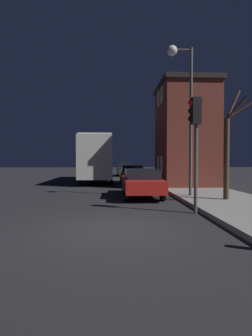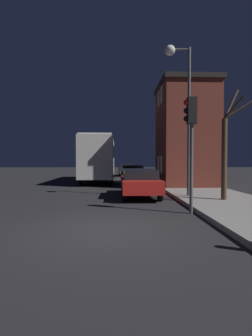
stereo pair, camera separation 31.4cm
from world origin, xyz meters
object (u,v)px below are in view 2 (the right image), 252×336
object	(u,v)px
traffic_light	(191,130)
car_far_lane	(127,169)
streetlamp	(181,89)
car_mid_lane	(132,174)
bare_tree	(226,150)
car_near_lane	(139,182)
bus	(99,156)

from	to	relation	value
traffic_light	car_far_lane	size ratio (longest dim) A/B	1.00
streetlamp	car_mid_lane	distance (m)	9.84
bare_tree	streetlamp	bearing A→B (deg)	142.17
bare_tree	car_near_lane	size ratio (longest dim) A/B	1.02
streetlamp	car_far_lane	world-z (taller)	streetlamp
bare_tree	bus	distance (m)	13.14
streetlamp	car_mid_lane	size ratio (longest dim) A/B	1.64
traffic_light	car_near_lane	size ratio (longest dim) A/B	0.86
bus	car_mid_lane	size ratio (longest dim) A/B	2.29
car_mid_lane	bus	bearing A→B (deg)	147.96
bus	car_far_lane	xyz separation A→B (m)	(2.63, 7.90, -1.42)
bus	car_near_lane	xyz separation A→B (m)	(2.64, -9.50, -1.44)
bare_tree	car_far_lane	xyz separation A→B (m)	(-3.47, 19.54, -1.49)
bus	car_near_lane	world-z (taller)	bus
car_mid_lane	bare_tree	bearing A→B (deg)	-71.22
bus	car_near_lane	distance (m)	9.96
traffic_light	car_near_lane	distance (m)	4.87
bare_tree	car_mid_lane	world-z (taller)	bare_tree
bare_tree	bus	size ratio (longest dim) A/B	0.48
streetlamp	traffic_light	size ratio (longest dim) A/B	1.76
traffic_light	bus	bearing A→B (deg)	106.36
car_near_lane	car_mid_lane	size ratio (longest dim) A/B	1.08
streetlamp	bus	size ratio (longest dim) A/B	0.72
car_near_lane	car_far_lane	bearing A→B (deg)	90.05
traffic_light	bare_tree	world-z (taller)	bare_tree
bare_tree	car_near_lane	distance (m)	4.34
streetlamp	traffic_light	distance (m)	4.03
car_far_lane	car_near_lane	bearing A→B (deg)	-89.95
streetlamp	car_far_lane	size ratio (longest dim) A/B	1.76
streetlamp	bare_tree	distance (m)	3.51
streetlamp	car_mid_lane	bearing A→B (deg)	101.36
car_near_lane	car_far_lane	size ratio (longest dim) A/B	1.16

